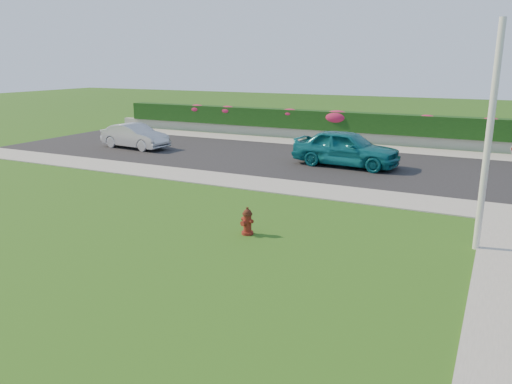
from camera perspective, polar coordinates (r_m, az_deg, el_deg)
The scene contains 16 objects.
ground at distance 10.77m, azimuth -12.29°, elevation -10.48°, with size 120.00×120.00×0.00m, color black.
street_far at distance 24.69m, azimuth -1.22°, elevation 4.22°, with size 26.00×8.00×0.04m, color black.
sidewalk_far at distance 21.05m, azimuth -9.97°, elevation 2.15°, with size 24.00×2.00×0.04m, color gray.
sidewalk_beyond at distance 27.86m, azimuth 10.96°, elevation 5.16°, with size 34.00×2.00×0.04m, color gray.
retaining_wall at distance 29.25m, azimuth 11.79°, elevation 6.12°, with size 34.00×0.40×0.60m, color gray.
hedge at distance 29.23m, azimuth 11.93°, elevation 7.79°, with size 32.00×0.90×1.10m, color black.
fire_hydrant at distance 13.39m, azimuth -1.01°, elevation -3.40°, with size 0.39×0.37×0.76m.
sedan_teal at distance 22.27m, azimuth 10.26°, elevation 4.97°, with size 1.88×4.66×1.59m, color #0D5F6A.
sedan_silver at distance 27.32m, azimuth -13.67°, elevation 6.23°, with size 1.35×3.88×1.28m, color #ACADB3.
utility_pole at distance 12.99m, azimuth 25.04°, elevation 5.45°, with size 0.16×0.16×5.48m, color silver.
flower_clump_a at distance 33.54m, azimuth -6.72°, elevation 9.40°, with size 1.20×0.77×0.60m, color #AC1D43.
flower_clump_b at distance 32.35m, azimuth -3.24°, elevation 9.28°, with size 1.20×0.77×0.60m, color #AC1D43.
flower_clump_c at distance 30.48m, azimuth 3.89°, elevation 8.96°, with size 1.15×0.74×0.57m, color #AC1D43.
flower_clump_d at distance 29.49m, azimuth 9.22°, elevation 8.45°, with size 1.57×1.01×0.79m, color #AC1D43.
flower_clump_e at distance 28.42m, azimuth 18.96°, elevation 7.81°, with size 1.09×0.70×0.54m, color #AC1D43.
flower_clump_f at distance 28.19m, azimuth 25.23°, elevation 7.13°, with size 1.15×0.74×0.58m, color #AC1D43.
Camera 1 is at (6.24, -7.52, 4.52)m, focal length 35.00 mm.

